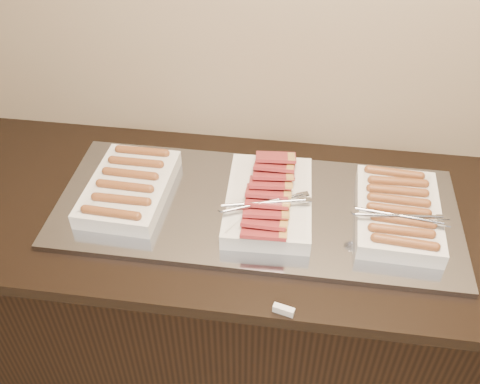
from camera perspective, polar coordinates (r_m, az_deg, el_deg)
name	(u,v)px	position (r m, az deg, el deg)	size (l,w,h in m)	color
counter	(258,302)	(1.95, 1.96, -11.64)	(2.06, 0.76, 0.90)	black
warming_tray	(256,208)	(1.61, 1.74, -1.76)	(1.20, 0.50, 0.02)	#92959F
dish_left	(129,187)	(1.66, -11.73, 0.55)	(0.25, 0.36, 0.07)	silver
dish_center	(268,200)	(1.58, 3.06, -0.81)	(0.28, 0.40, 0.09)	silver
dish_right	(398,212)	(1.60, 16.50, -2.06)	(0.26, 0.36, 0.08)	silver
label_holder	(284,310)	(1.37, 4.68, -12.44)	(0.05, 0.02, 0.02)	silver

